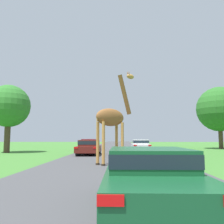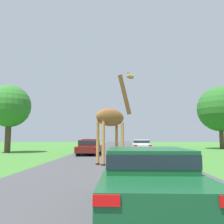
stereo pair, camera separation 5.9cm
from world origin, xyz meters
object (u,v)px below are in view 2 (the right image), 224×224
(tree_centre_back, at_px, (9,106))
(car_queue_right, at_px, (141,145))
(car_far_ahead, at_px, (90,144))
(car_lead_maroon, at_px, (147,176))
(tree_far_right, at_px, (220,109))
(car_queue_left, at_px, (89,147))
(giraffe_near_road, at_px, (112,118))

(tree_centre_back, bearing_deg, car_queue_right, 12.80)
(tree_centre_back, bearing_deg, car_far_ahead, 30.35)
(car_lead_maroon, distance_m, tree_centre_back, 21.61)
(car_far_ahead, xyz_separation_m, tree_far_right, (16.55, 3.90, 4.45))
(car_queue_right, height_order, tree_centre_back, tree_centre_back)
(car_queue_right, relative_size, tree_far_right, 0.54)
(car_queue_left, bearing_deg, tree_far_right, 34.41)
(giraffe_near_road, distance_m, tree_far_right, 22.55)
(car_queue_right, height_order, car_queue_left, car_queue_left)
(car_lead_maroon, distance_m, car_queue_right, 20.96)
(car_lead_maroon, height_order, car_queue_left, car_queue_left)
(tree_centre_back, xyz_separation_m, tree_far_right, (24.02, 8.27, 0.62))
(car_far_ahead, height_order, tree_centre_back, tree_centre_back)
(car_lead_maroon, bearing_deg, car_far_ahead, 100.27)
(car_queue_left, bearing_deg, car_lead_maroon, -78.31)
(car_queue_left, relative_size, tree_far_right, 0.52)
(car_lead_maroon, relative_size, tree_centre_back, 0.66)
(car_queue_right, distance_m, car_queue_left, 7.35)
(car_queue_right, distance_m, tree_centre_back, 14.08)
(giraffe_near_road, height_order, car_queue_right, giraffe_near_road)
(car_queue_right, height_order, tree_far_right, tree_far_right)
(car_queue_right, bearing_deg, tree_far_right, 25.98)
(tree_far_right, bearing_deg, car_queue_right, -154.02)
(car_queue_right, bearing_deg, car_far_ahead, 166.53)
(car_queue_left, xyz_separation_m, car_far_ahead, (-0.85, 6.86, 0.03))
(car_lead_maroon, xyz_separation_m, tree_centre_back, (-11.51, 17.89, 3.83))
(giraffe_near_road, distance_m, car_queue_left, 7.67)
(car_lead_maroon, relative_size, car_queue_right, 1.01)
(car_queue_left, distance_m, car_far_ahead, 6.91)
(car_lead_maroon, height_order, car_far_ahead, car_far_ahead)
(giraffe_near_road, bearing_deg, tree_far_right, 101.98)
(giraffe_near_road, xyz_separation_m, tree_centre_back, (-10.51, 9.59, 1.99))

